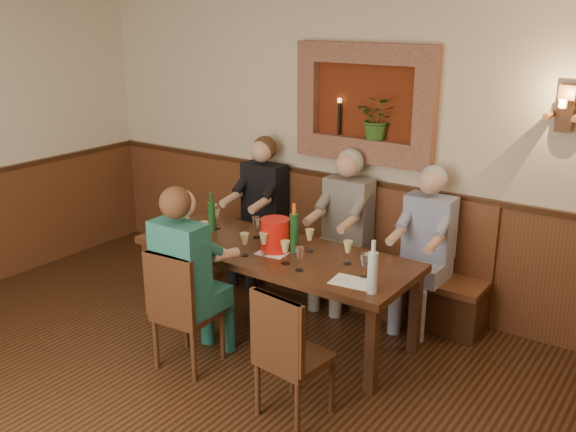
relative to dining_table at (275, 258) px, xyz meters
name	(u,v)px	position (x,y,z in m)	size (l,w,h in m)	color
room_shell	(76,155)	(0.00, -1.85, 1.21)	(6.04, 6.04, 2.82)	beige
wainscoting	(98,363)	(0.00, -1.85, -0.09)	(6.02, 6.02, 1.15)	#562F18
wall_niche	(368,109)	(0.24, 1.09, 1.13)	(1.36, 0.30, 1.06)	#5E210D
wall_sconce	(565,110)	(1.90, 1.08, 1.27)	(0.25, 0.20, 0.35)	#562F18
dining_table	(275,258)	(0.00, 0.00, 0.00)	(2.40, 0.90, 0.75)	#331F0F
bench	(332,262)	(0.00, 0.94, -0.35)	(3.00, 0.45, 1.11)	#381E0F
chair_near_left	(187,332)	(-0.23, -0.83, -0.39)	(0.46, 0.46, 0.97)	#331F0F
chair_near_right	(293,379)	(0.81, -0.90, -0.40)	(0.46, 0.46, 0.95)	#331F0F
person_bench_left	(259,222)	(-0.80, 0.84, -0.06)	(0.44, 0.54, 1.47)	black
person_bench_mid	(342,241)	(0.17, 0.84, -0.07)	(0.44, 0.53, 1.46)	#625D59
person_bench_right	(423,262)	(0.97, 0.84, -0.09)	(0.42, 0.51, 1.42)	navy
person_chair_front	(190,291)	(-0.23, -0.78, -0.07)	(0.43, 0.53, 1.45)	navy
spittoon_bucket	(275,235)	(0.02, -0.02, 0.21)	(0.24, 0.24, 0.28)	red
wine_bottle_green_a	(294,232)	(0.16, 0.06, 0.25)	(0.09, 0.09, 0.41)	#19471E
wine_bottle_green_b	(212,216)	(-0.74, 0.06, 0.22)	(0.07, 0.07, 0.36)	#19471E
water_bottle	(373,272)	(1.06, -0.29, 0.24)	(0.08, 0.08, 0.39)	silver
tasting_sheet_a	(185,238)	(-0.81, -0.22, 0.08)	(0.26, 0.19, 0.00)	white
tasting_sheet_b	(272,253)	(0.03, -0.08, 0.08)	(0.25, 0.18, 0.00)	white
tasting_sheet_c	(352,282)	(0.86, -0.21, 0.08)	(0.31, 0.22, 0.00)	white
tasting_sheet_d	(208,247)	(-0.48, -0.28, 0.08)	(0.26, 0.18, 0.00)	white
wine_glass_0	(186,222)	(-0.90, -0.10, 0.17)	(0.08, 0.08, 0.19)	#D1C17D
wine_glass_1	(217,218)	(-0.76, 0.14, 0.17)	(0.08, 0.08, 0.19)	white
wine_glass_2	(204,233)	(-0.58, -0.22, 0.17)	(0.08, 0.08, 0.19)	#D1C17D
wine_glass_3	(256,228)	(-0.30, 0.14, 0.17)	(0.08, 0.08, 0.19)	white
wine_glass_4	(264,244)	(0.00, -0.15, 0.17)	(0.08, 0.08, 0.19)	#D1C17D
wine_glass_5	(310,240)	(0.26, 0.14, 0.17)	(0.08, 0.08, 0.19)	#D1C17D
wine_glass_6	(299,259)	(0.42, -0.25, 0.17)	(0.08, 0.08, 0.19)	white
wine_glass_7	(348,253)	(0.65, 0.08, 0.17)	(0.08, 0.08, 0.19)	#D1C17D
wine_glass_8	(364,266)	(0.89, -0.09, 0.17)	(0.08, 0.08, 0.19)	white
wine_glass_9	(245,244)	(-0.12, -0.25, 0.17)	(0.08, 0.08, 0.19)	#D1C17D
wine_glass_10	(285,252)	(0.25, -0.20, 0.17)	(0.08, 0.08, 0.19)	#D1C17D
wine_glass_11	(214,215)	(-0.85, 0.21, 0.17)	(0.08, 0.08, 0.19)	#D1C17D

